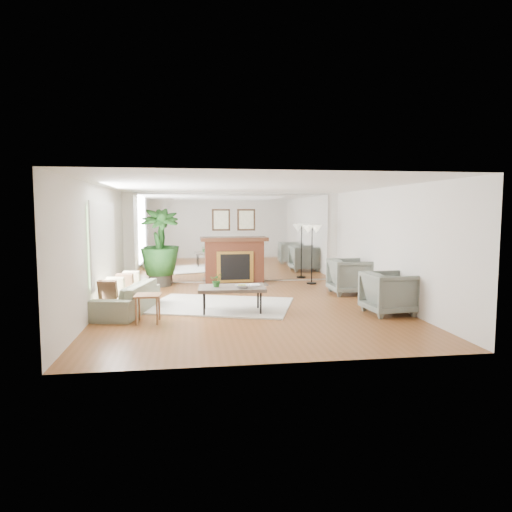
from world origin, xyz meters
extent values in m
plane|color=brown|center=(0.00, 0.00, 0.00)|extent=(7.00, 7.00, 0.00)
cube|color=silver|center=(-2.99, 0.00, 1.25)|extent=(0.02, 7.00, 2.50)
cube|color=silver|center=(2.99, 0.00, 1.25)|extent=(0.02, 7.00, 2.50)
cube|color=silver|center=(0.00, 3.49, 1.25)|extent=(6.00, 0.02, 2.50)
cube|color=silver|center=(0.00, 3.47, 1.25)|extent=(5.40, 0.04, 2.40)
cube|color=#B2E09E|center=(-2.96, 0.40, 1.35)|extent=(0.04, 2.40, 1.50)
cube|color=brown|center=(0.00, 3.28, 0.60)|extent=(1.60, 0.40, 1.20)
cube|color=gold|center=(0.00, 3.07, 0.48)|extent=(1.00, 0.04, 0.85)
cube|color=black|center=(0.00, 3.05, 0.48)|extent=(0.80, 0.04, 0.70)
cube|color=#5F534B|center=(0.00, 2.93, 0.01)|extent=(1.70, 0.55, 0.03)
cube|color=#462916|center=(0.00, 3.26, 1.22)|extent=(1.85, 0.46, 0.10)
cube|color=black|center=(-0.35, 3.43, 1.75)|extent=(0.50, 0.04, 0.60)
cube|color=black|center=(0.35, 3.43, 1.75)|extent=(0.50, 0.04, 0.60)
cube|color=silver|center=(-0.61, 0.27, 0.02)|extent=(3.42, 2.89, 0.03)
cube|color=#5F534B|center=(-0.41, -0.42, 0.48)|extent=(1.33, 0.82, 0.06)
cylinder|color=black|center=(-0.96, -0.67, 0.23)|extent=(0.04, 0.04, 0.45)
cylinder|color=black|center=(0.12, -0.72, 0.23)|extent=(0.04, 0.04, 0.45)
cylinder|color=black|center=(-0.93, -0.13, 0.23)|extent=(0.04, 0.04, 0.45)
cylinder|color=black|center=(0.14, -0.18, 0.23)|extent=(0.04, 0.04, 0.45)
imported|color=gray|center=(-2.45, -0.06, 0.29)|extent=(1.17, 2.10, 0.58)
imported|color=slate|center=(2.60, 1.26, 0.43)|extent=(0.95, 0.93, 0.85)
imported|color=slate|center=(2.60, -0.95, 0.41)|extent=(0.97, 0.95, 0.82)
cube|color=brown|center=(-1.96, -0.99, 0.49)|extent=(0.47, 0.47, 0.04)
cylinder|color=brown|center=(-2.15, -1.16, 0.24)|extent=(0.04, 0.04, 0.48)
cylinder|color=brown|center=(-1.79, -1.18, 0.24)|extent=(0.04, 0.04, 0.48)
cylinder|color=brown|center=(-2.13, -0.81, 0.24)|extent=(0.04, 0.04, 0.48)
cylinder|color=brown|center=(-1.77, -0.82, 0.24)|extent=(0.04, 0.04, 0.48)
cylinder|color=#2A261E|center=(-2.01, 3.10, 0.21)|extent=(0.60, 0.60, 0.43)
imported|color=#296324|center=(-2.01, 3.10, 1.18)|extent=(1.07, 1.07, 1.76)
cylinder|color=black|center=(2.08, 2.86, 0.02)|extent=(0.27, 0.27, 0.04)
cylinder|color=black|center=(2.08, 2.86, 0.78)|extent=(0.03, 0.03, 1.55)
cone|color=beige|center=(1.97, 2.86, 1.50)|extent=(0.29, 0.29, 0.21)
cone|color=beige|center=(2.20, 2.86, 1.50)|extent=(0.29, 0.29, 0.21)
imported|color=#296324|center=(-0.70, -0.41, 0.65)|extent=(0.28, 0.26, 0.27)
imported|color=brown|center=(-0.22, -0.59, 0.55)|extent=(0.33, 0.33, 0.07)
imported|color=brown|center=(-0.04, -0.33, 0.53)|extent=(0.21, 0.28, 0.02)
camera|label=1|loc=(-1.19, -9.18, 1.98)|focal=32.00mm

